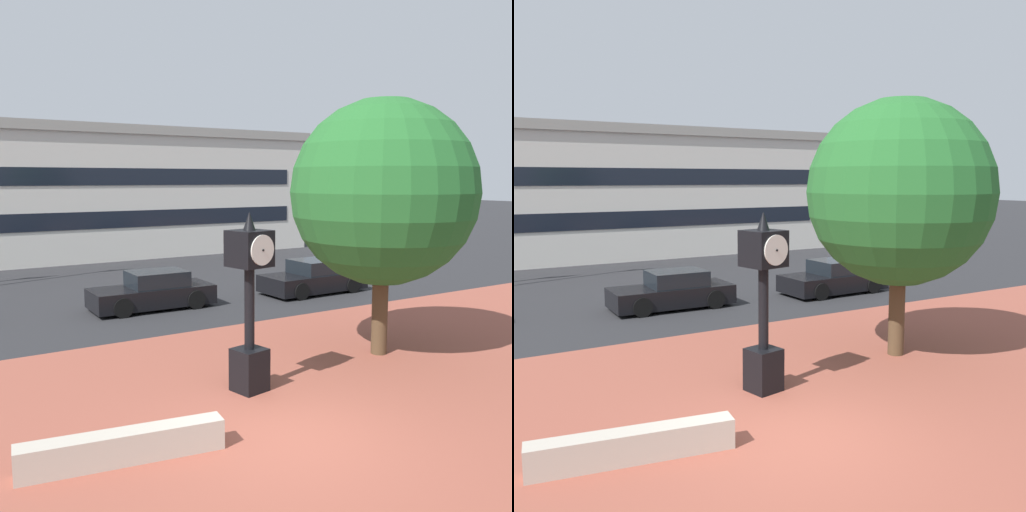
% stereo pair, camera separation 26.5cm
% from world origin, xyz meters
% --- Properties ---
extents(ground_plane, '(200.00, 200.00, 0.00)m').
position_xyz_m(ground_plane, '(0.00, 0.00, 0.00)').
color(ground_plane, '#262628').
extents(plaza_brick_paving, '(44.00, 11.22, 0.01)m').
position_xyz_m(plaza_brick_paving, '(0.00, 1.61, 0.00)').
color(plaza_brick_paving, brown).
rests_on(plaza_brick_paving, ground).
extents(planter_wall, '(3.22, 0.91, 0.50)m').
position_xyz_m(planter_wall, '(-2.65, 0.68, 0.25)').
color(planter_wall, '#ADA393').
rests_on(planter_wall, ground).
extents(street_clock, '(0.87, 0.90, 3.73)m').
position_xyz_m(street_clock, '(0.62, 2.28, 1.90)').
color(street_clock, black).
rests_on(street_clock, ground).
extents(plaza_tree, '(4.91, 4.57, 6.34)m').
position_xyz_m(plaza_tree, '(5.01, 2.92, 3.95)').
color(plaza_tree, '#4C3823').
rests_on(plaza_tree, ground).
extents(car_street_mid, '(4.15, 1.90, 1.28)m').
position_xyz_m(car_street_mid, '(1.92, 10.68, 0.57)').
color(car_street_mid, black).
rests_on(car_street_mid, ground).
extents(car_street_far, '(4.11, 2.05, 1.28)m').
position_xyz_m(car_street_far, '(8.29, 10.02, 0.57)').
color(car_street_far, black).
rests_on(car_street_far, ground).
extents(civic_building, '(29.00, 14.65, 7.26)m').
position_xyz_m(civic_building, '(2.85, 29.55, 3.64)').
color(civic_building, beige).
rests_on(civic_building, ground).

